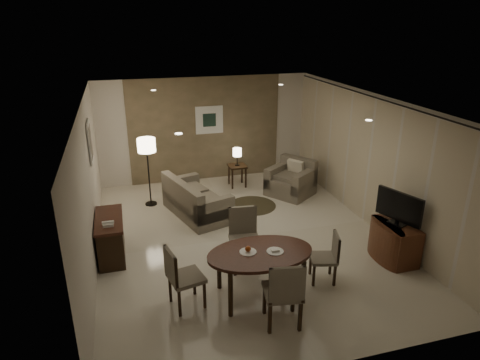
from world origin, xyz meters
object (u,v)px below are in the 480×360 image
object	(u,v)px
chair_far	(245,241)
chair_right	(323,258)
tv_cabinet	(395,241)
sofa	(197,197)
armchair	(291,178)
dining_table	(260,274)
floor_lamp	(149,172)
side_table	(237,176)
chair_left	(186,277)
console_desk	(111,237)
chair_near	(283,291)

from	to	relation	value
chair_far	chair_right	world-z (taller)	chair_far
tv_cabinet	chair_far	size ratio (longest dim) A/B	0.85
chair_far	sofa	size ratio (longest dim) A/B	0.60
chair_far	sofa	bearing A→B (deg)	106.06
chair_far	armchair	size ratio (longest dim) A/B	1.09
dining_table	floor_lamp	distance (m)	4.24
tv_cabinet	side_table	distance (m)	4.56
chair_left	armchair	distance (m)	4.76
chair_far	chair_left	bearing A→B (deg)	-140.24
side_table	chair_left	bearing A→B (deg)	-114.33
console_desk	dining_table	world-z (taller)	dining_table
chair_left	side_table	bearing A→B (deg)	-36.94
console_desk	chair_far	distance (m)	2.47
chair_left	floor_lamp	xyz separation A→B (m)	(-0.22, 3.93, 0.30)
dining_table	chair_left	world-z (taller)	chair_left
chair_near	sofa	world-z (taller)	chair_near
console_desk	armchair	distance (m)	4.59
dining_table	floor_lamp	world-z (taller)	floor_lamp
tv_cabinet	chair_left	xyz separation A→B (m)	(-3.80, -0.30, 0.14)
sofa	floor_lamp	world-z (taller)	floor_lamp
chair_near	floor_lamp	bearing A→B (deg)	-63.70
tv_cabinet	armchair	size ratio (longest dim) A/B	0.93
side_table	sofa	bearing A→B (deg)	-133.03
chair_right	chair_near	bearing A→B (deg)	-36.61
chair_near	floor_lamp	distance (m)	4.91
tv_cabinet	armchair	world-z (taller)	armchair
dining_table	chair_far	size ratio (longest dim) A/B	1.55
console_desk	armchair	bearing A→B (deg)	22.94
dining_table	chair_near	size ratio (longest dim) A/B	1.55
armchair	floor_lamp	size ratio (longest dim) A/B	0.61
armchair	floor_lamp	bearing A→B (deg)	-131.62
chair_near	floor_lamp	world-z (taller)	floor_lamp
chair_far	side_table	world-z (taller)	chair_far
sofa	armchair	distance (m)	2.45
chair_left	side_table	world-z (taller)	chair_left
chair_left	side_table	size ratio (longest dim) A/B	1.77
console_desk	tv_cabinet	world-z (taller)	console_desk
dining_table	chair_left	distance (m)	1.14
tv_cabinet	dining_table	xyz separation A→B (m)	(-2.67, -0.37, 0.03)
chair_right	console_desk	bearing A→B (deg)	-102.28
side_table	chair_right	bearing A→B (deg)	-87.15
floor_lamp	chair_left	bearing A→B (deg)	-86.85
sofa	console_desk	bearing A→B (deg)	108.40
console_desk	floor_lamp	size ratio (longest dim) A/B	0.75
tv_cabinet	side_table	world-z (taller)	tv_cabinet
tv_cabinet	chair_right	size ratio (longest dim) A/B	1.07
chair_left	armchair	bearing A→B (deg)	-53.72
chair_near	chair_far	distance (m)	1.52
dining_table	chair_right	xyz separation A→B (m)	(1.13, 0.11, 0.04)
console_desk	sofa	distance (m)	2.23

